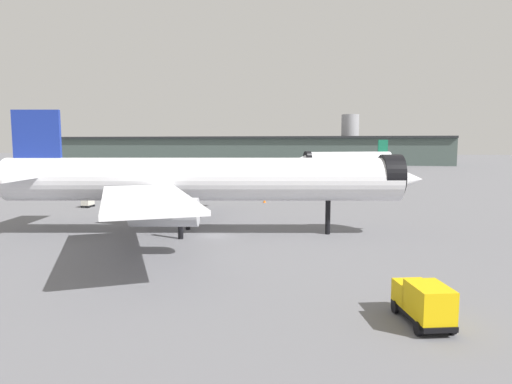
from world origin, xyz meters
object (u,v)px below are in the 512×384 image
object	(u,v)px
baggage_tug_wing	(122,200)
baggage_cart_trailing	(88,202)
service_truck_front	(423,301)
airliner_near_gate	(200,180)
traffic_cone_near_nose	(264,201)
airliner_far_taxiway	(349,157)

from	to	relation	value
baggage_tug_wing	baggage_cart_trailing	xyz separation A→B (m)	(-4.71, -4.90, 0.00)
service_truck_front	baggage_cart_trailing	size ratio (longest dim) A/B	2.44
service_truck_front	baggage_tug_wing	distance (m)	71.81
airliner_near_gate	traffic_cone_near_nose	xyz separation A→B (m)	(4.19, 33.38, -7.02)
airliner_near_gate	baggage_cart_trailing	bearing A→B (deg)	134.56
baggage_cart_trailing	traffic_cone_near_nose	world-z (taller)	baggage_cart_trailing
baggage_cart_trailing	airliner_near_gate	bearing A→B (deg)	53.66
service_truck_front	baggage_tug_wing	world-z (taller)	service_truck_front
baggage_cart_trailing	baggage_tug_wing	bearing A→B (deg)	136.54
airliner_near_gate	baggage_tug_wing	size ratio (longest dim) A/B	16.87
service_truck_front	baggage_tug_wing	bearing A→B (deg)	28.26
traffic_cone_near_nose	airliner_near_gate	bearing A→B (deg)	-97.15
service_truck_front	traffic_cone_near_nose	size ratio (longest dim) A/B	7.44
traffic_cone_near_nose	baggage_tug_wing	bearing A→B (deg)	-166.34
airliner_near_gate	service_truck_front	bearing A→B (deg)	-57.83
baggage_tug_wing	baggage_cart_trailing	distance (m)	6.80
service_truck_front	traffic_cone_near_nose	distance (m)	63.56
airliner_near_gate	airliner_far_taxiway	bearing A→B (deg)	70.55
airliner_near_gate	baggage_tug_wing	bearing A→B (deg)	123.72
traffic_cone_near_nose	airliner_far_taxiway	bearing A→B (deg)	78.20
baggage_tug_wing	traffic_cone_near_nose	bearing A→B (deg)	44.30
baggage_cart_trailing	service_truck_front	bearing A→B (deg)	47.48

